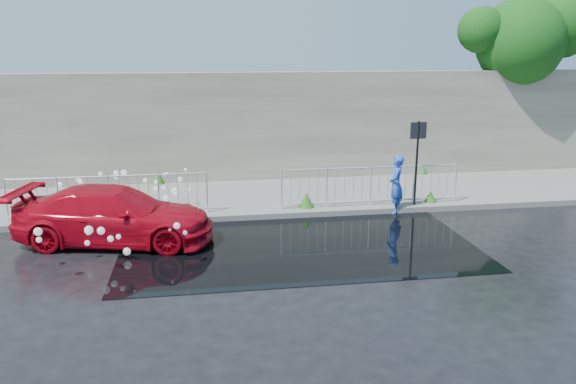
% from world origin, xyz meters
% --- Properties ---
extents(ground, '(90.00, 90.00, 0.00)m').
position_xyz_m(ground, '(0.00, 0.00, 0.00)').
color(ground, black).
rests_on(ground, ground).
extents(pavement, '(30.00, 4.00, 0.15)m').
position_xyz_m(pavement, '(0.00, 5.00, 0.07)').
color(pavement, slate).
rests_on(pavement, ground).
extents(curb, '(30.00, 0.25, 0.16)m').
position_xyz_m(curb, '(0.00, 3.00, 0.08)').
color(curb, slate).
rests_on(curb, ground).
extents(retaining_wall, '(30.00, 0.60, 3.50)m').
position_xyz_m(retaining_wall, '(0.00, 7.20, 1.90)').
color(retaining_wall, '#615D52').
rests_on(retaining_wall, pavement).
extents(puddle, '(8.00, 5.00, 0.01)m').
position_xyz_m(puddle, '(0.50, 1.00, 0.01)').
color(puddle, black).
rests_on(puddle, ground).
extents(sign_post, '(0.45, 0.06, 2.50)m').
position_xyz_m(sign_post, '(4.20, 3.10, 1.72)').
color(sign_post, black).
rests_on(sign_post, ground).
extents(tree, '(4.95, 3.04, 6.37)m').
position_xyz_m(tree, '(9.80, 7.41, 4.77)').
color(tree, '#332114').
rests_on(tree, ground).
extents(railing_left, '(5.05, 0.05, 1.10)m').
position_xyz_m(railing_left, '(-4.00, 3.35, 0.74)').
color(railing_left, silver).
rests_on(railing_left, pavement).
extents(railing_right, '(5.05, 0.05, 1.10)m').
position_xyz_m(railing_right, '(3.00, 3.35, 0.74)').
color(railing_right, silver).
rests_on(railing_right, pavement).
extents(weeds, '(12.17, 3.93, 0.40)m').
position_xyz_m(weeds, '(-0.30, 4.54, 0.33)').
color(weeds, '#275416').
rests_on(weeds, pavement).
extents(water_spray, '(3.58, 5.67, 1.05)m').
position_xyz_m(water_spray, '(-3.75, 2.77, 0.67)').
color(water_spray, white).
rests_on(water_spray, ground).
extents(red_car, '(4.80, 2.73, 1.31)m').
position_xyz_m(red_car, '(-3.64, 1.70, 0.66)').
color(red_car, '#A70616').
rests_on(red_car, ground).
extents(person, '(0.58, 0.68, 1.59)m').
position_xyz_m(person, '(3.61, 3.00, 0.79)').
color(person, blue).
rests_on(person, ground).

